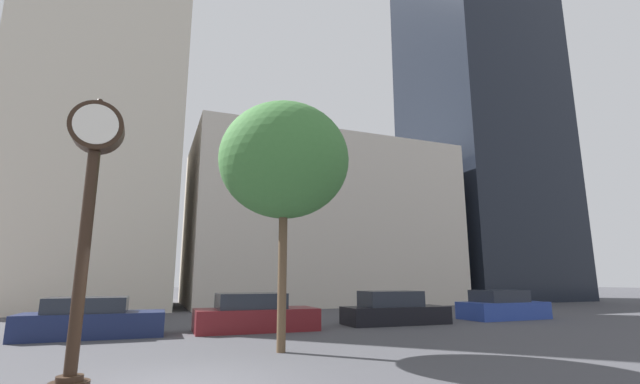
% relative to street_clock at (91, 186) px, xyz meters
% --- Properties ---
extents(building_tall_tower, '(10.10, 12.00, 30.25)m').
position_rel_street_clock_xyz_m(building_tall_tower, '(-2.48, 23.34, 11.49)').
color(building_tall_tower, beige).
rests_on(building_tall_tower, ground_plane).
extents(building_storefront_row, '(20.20, 12.00, 12.40)m').
position_rel_street_clock_xyz_m(building_storefront_row, '(13.71, 23.34, 2.56)').
color(building_storefront_row, beige).
rests_on(building_storefront_row, ground_plane).
extents(building_glass_modern, '(12.38, 12.00, 35.19)m').
position_rel_street_clock_xyz_m(building_glass_modern, '(31.34, 23.34, 13.95)').
color(building_glass_modern, black).
rests_on(building_glass_modern, ground_plane).
extents(street_clock, '(0.99, 0.67, 5.43)m').
position_rel_street_clock_xyz_m(street_clock, '(0.00, 0.00, 0.00)').
color(street_clock, black).
rests_on(street_clock, ground_plane).
extents(car_navy, '(4.47, 1.81, 1.29)m').
position_rel_street_clock_xyz_m(car_navy, '(-0.48, 7.38, -3.09)').
color(car_navy, '#19234C').
rests_on(car_navy, ground_plane).
extents(car_maroon, '(4.52, 2.01, 1.37)m').
position_rel_street_clock_xyz_m(car_maroon, '(4.96, 7.21, -3.06)').
color(car_maroon, maroon).
rests_on(car_maroon, ground_plane).
extents(car_black, '(4.56, 1.85, 1.38)m').
position_rel_street_clock_xyz_m(car_black, '(11.07, 7.37, -3.06)').
color(car_black, black).
rests_on(car_black, ground_plane).
extents(car_blue, '(4.23, 2.01, 1.37)m').
position_rel_street_clock_xyz_m(car_blue, '(17.21, 7.55, -3.06)').
color(car_blue, '#28429E').
rests_on(car_blue, ground_plane).
extents(bare_tree, '(3.70, 3.70, 6.89)m').
position_rel_street_clock_xyz_m(bare_tree, '(4.54, 2.30, 1.56)').
color(bare_tree, brown).
rests_on(bare_tree, ground_plane).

